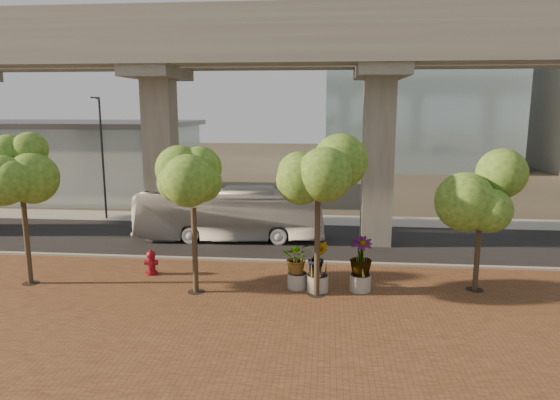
# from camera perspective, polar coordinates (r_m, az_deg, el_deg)

# --- Properties ---
(ground) EXTENTS (160.00, 160.00, 0.00)m
(ground) POSITION_cam_1_polar(r_m,az_deg,el_deg) (26.49, -1.95, -5.85)
(ground) COLOR #383329
(ground) RESTS_ON ground
(brick_plaza) EXTENTS (70.00, 13.00, 0.06)m
(brick_plaza) POSITION_cam_1_polar(r_m,az_deg,el_deg) (19.03, -5.15, -12.52)
(brick_plaza) COLOR brown
(brick_plaza) RESTS_ON ground
(asphalt_road) EXTENTS (90.00, 8.00, 0.04)m
(asphalt_road) POSITION_cam_1_polar(r_m,az_deg,el_deg) (28.39, -1.42, -4.68)
(asphalt_road) COLOR black
(asphalt_road) RESTS_ON ground
(curb_strip) EXTENTS (70.00, 0.25, 0.16)m
(curb_strip) POSITION_cam_1_polar(r_m,az_deg,el_deg) (24.57, -2.56, -6.97)
(curb_strip) COLOR #9E9B93
(curb_strip) RESTS_ON ground
(far_sidewalk) EXTENTS (90.00, 3.00, 0.06)m
(far_sidewalk) POSITION_cam_1_polar(r_m,az_deg,el_deg) (33.70, -0.29, -2.22)
(far_sidewalk) COLOR #9E9B93
(far_sidewalk) RESTS_ON ground
(transit_viaduct) EXTENTS (72.00, 5.60, 12.40)m
(transit_viaduct) POSITION_cam_1_polar(r_m,az_deg,el_deg) (27.40, -1.49, 10.15)
(transit_viaduct) COLOR gray
(transit_viaduct) RESTS_ON ground
(station_pavilion) EXTENTS (23.00, 13.00, 6.30)m
(station_pavilion) POSITION_cam_1_polar(r_m,az_deg,el_deg) (47.54, -23.98, 4.50)
(station_pavilion) COLOR #AFC5C8
(station_pavilion) RESTS_ON ground
(transit_bus) EXTENTS (10.81, 3.03, 2.98)m
(transit_bus) POSITION_cam_1_polar(r_m,az_deg,el_deg) (28.49, -5.74, -1.63)
(transit_bus) COLOR silver
(transit_bus) RESTS_ON ground
(fire_hydrant) EXTENTS (0.58, 0.52, 1.15)m
(fire_hydrant) POSITION_cam_1_polar(r_m,az_deg,el_deg) (23.32, -14.50, -6.90)
(fire_hydrant) COLOR maroon
(fire_hydrant) RESTS_ON ground
(planter_front) EXTENTS (1.81, 1.81, 1.99)m
(planter_front) POSITION_cam_1_polar(r_m,az_deg,el_deg) (20.75, 2.01, -6.86)
(planter_front) COLOR #A69F96
(planter_front) RESTS_ON ground
(planter_right) EXTENTS (2.11, 2.11, 2.25)m
(planter_right) POSITION_cam_1_polar(r_m,az_deg,el_deg) (20.66, 9.23, -6.61)
(planter_right) COLOR #A29A92
(planter_right) RESTS_ON ground
(planter_left) EXTENTS (1.95, 1.95, 2.15)m
(planter_left) POSITION_cam_1_polar(r_m,az_deg,el_deg) (20.40, 4.35, -6.91)
(planter_left) COLOR gray
(planter_left) RESTS_ON ground
(street_tree_far_west) EXTENTS (3.45, 3.45, 6.50)m
(street_tree_far_west) POSITION_cam_1_polar(r_m,az_deg,el_deg) (23.09, -27.57, 3.12)
(street_tree_far_west) COLOR #4C3D2B
(street_tree_far_west) RESTS_ON ground
(street_tree_near_west) EXTENTS (3.16, 3.16, 5.87)m
(street_tree_near_west) POSITION_cam_1_polar(r_m,az_deg,el_deg) (19.84, -9.95, 1.69)
(street_tree_near_west) COLOR #4C3D2B
(street_tree_near_west) RESTS_ON ground
(street_tree_near_east) EXTENTS (3.50, 3.50, 6.62)m
(street_tree_near_east) POSITION_cam_1_polar(r_m,az_deg,el_deg) (19.19, 4.39, 3.31)
(street_tree_near_east) COLOR #4C3D2B
(street_tree_near_east) RESTS_ON ground
(street_tree_far_east) EXTENTS (3.61, 3.61, 5.67)m
(street_tree_far_east) POSITION_cam_1_polar(r_m,az_deg,el_deg) (21.41, 22.07, 0.61)
(street_tree_far_east) COLOR #4C3D2B
(street_tree_far_east) RESTS_ON ground
(streetlamp_west) EXTENTS (0.40, 1.17, 8.10)m
(streetlamp_west) POSITION_cam_1_polar(r_m,az_deg,el_deg) (35.13, -19.74, 5.44)
(streetlamp_west) COLOR #28292D
(streetlamp_west) RESTS_ON ground
(streetlamp_east) EXTENTS (0.39, 1.13, 7.78)m
(streetlamp_east) POSITION_cam_1_polar(r_m,az_deg,el_deg) (32.47, 11.24, 5.16)
(streetlamp_east) COLOR #2A2B2F
(streetlamp_east) RESTS_ON ground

